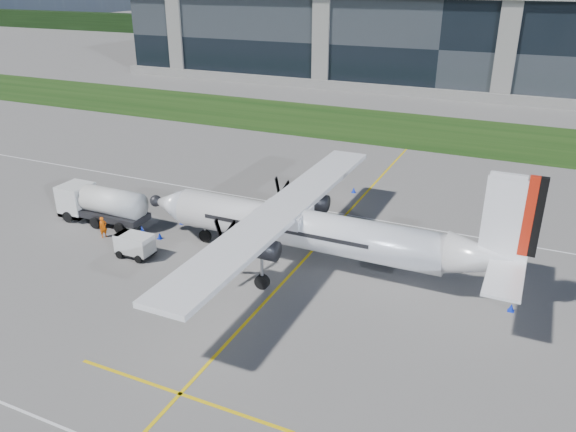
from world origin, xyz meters
The scene contains 14 objects.
ground centered at (0.00, 40.00, 0.00)m, with size 400.00×400.00×0.00m, color #565452.
grass_strip centered at (0.00, 48.00, 0.02)m, with size 400.00×18.00×0.04m, color black.
terminal_building centered at (0.00, 80.00, 7.50)m, with size 120.00×20.00×15.00m, color black.
tree_line centered at (0.00, 140.00, 3.00)m, with size 400.00×6.00×6.00m, color black.
yellow_taxiway_centerline centered at (3.00, 10.00, 0.01)m, with size 0.20×70.00×0.01m, color yellow.
turboprop_aircraft centered at (4.09, 8.70, 4.19)m, with size 26.92×27.92×8.38m, color white, non-canonical shape.
fuel_tanker_truck centered at (-14.80, 8.35, 1.52)m, with size 8.08×2.63×3.03m, color silver, non-canonical shape.
baggage_tug centered at (-8.13, 4.66, 0.83)m, with size 2.77×1.66×1.66m, color silver, non-canonical shape.
ground_crew_person centered at (-12.37, 6.19, 0.94)m, with size 0.76×0.55×1.88m, color #F25907.
safety_cone_nose_stbd centered at (-8.36, 10.73, 0.25)m, with size 0.36×0.36×0.50m, color #0B25BC.
safety_cone_nose_port centered at (-8.32, 7.71, 0.25)m, with size 0.36×0.36×0.50m, color #0B25BC.
safety_cone_fwd centered at (-10.33, 8.13, 0.25)m, with size 0.36×0.36×0.50m, color #0B25BC.
safety_cone_tail centered at (16.78, 8.25, 0.25)m, with size 0.36×0.36×0.50m, color #0B25BC.
safety_cone_stbdwing centered at (1.93, 23.22, 0.25)m, with size 0.36×0.36×0.50m, color #0B25BC.
Camera 1 is at (16.57, -23.17, 18.46)m, focal length 35.00 mm.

